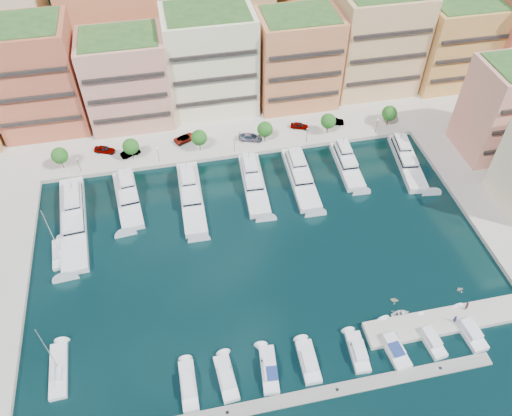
# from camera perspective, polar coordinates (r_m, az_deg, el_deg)

# --- Properties ---
(ground) EXTENTS (400.00, 400.00, 0.00)m
(ground) POSITION_cam_1_polar(r_m,az_deg,el_deg) (100.57, 0.65, -5.24)
(ground) COLOR black
(ground) RESTS_ON ground
(north_quay) EXTENTS (220.00, 64.00, 2.00)m
(north_quay) POSITION_cam_1_polar(r_m,az_deg,el_deg) (146.60, -4.63, 13.75)
(north_quay) COLOR #9E998E
(north_quay) RESTS_ON ground
(hillside) EXTENTS (240.00, 40.00, 58.00)m
(hillside) POSITION_cam_1_polar(r_m,az_deg,el_deg) (188.62, -6.95, 21.43)
(hillside) COLOR #213315
(hillside) RESTS_ON ground
(south_pontoon) EXTENTS (72.00, 2.20, 0.35)m
(south_pontoon) POSITION_cam_1_polar(r_m,az_deg,el_deg) (85.41, 3.10, -21.23)
(south_pontoon) COLOR gray
(south_pontoon) RESTS_ON ground
(finger_pier) EXTENTS (32.00, 5.00, 2.00)m
(finger_pier) POSITION_cam_1_polar(r_m,az_deg,el_deg) (98.25, 21.35, -11.97)
(finger_pier) COLOR #9E998E
(finger_pier) RESTS_ON ground
(apartment_1) EXTENTS (20.00, 16.50, 26.80)m
(apartment_1) POSITION_cam_1_polar(r_m,az_deg,el_deg) (133.42, -23.88, 13.48)
(apartment_1) COLOR #B2593B
(apartment_1) RESTS_ON north_quay
(apartment_2) EXTENTS (20.00, 15.50, 22.80)m
(apartment_2) POSITION_cam_1_polar(r_m,az_deg,el_deg) (129.57, -14.54, 14.02)
(apartment_2) COLOR tan
(apartment_2) RESTS_ON north_quay
(apartment_3) EXTENTS (22.00, 16.50, 25.80)m
(apartment_3) POSITION_cam_1_polar(r_m,az_deg,el_deg) (130.74, -5.22, 16.42)
(apartment_3) COLOR beige
(apartment_3) RESTS_ON north_quay
(apartment_4) EXTENTS (20.00, 15.50, 23.80)m
(apartment_4) POSITION_cam_1_polar(r_m,az_deg,el_deg) (133.34, 4.73, 16.60)
(apartment_4) COLOR #CE854D
(apartment_4) RESTS_ON north_quay
(apartment_5) EXTENTS (22.00, 16.50, 26.80)m
(apartment_5) POSITION_cam_1_polar(r_m,az_deg,el_deg) (141.43, 13.62, 18.04)
(apartment_5) COLOR tan
(apartment_5) RESTS_ON north_quay
(apartment_6) EXTENTS (20.00, 15.50, 22.80)m
(apartment_6) POSITION_cam_1_polar(r_m,az_deg,el_deg) (150.85, 21.83, 17.06)
(apartment_6) COLOR #CA8C49
(apartment_6) RESTS_ON north_quay
(apartment_east_a) EXTENTS (18.00, 14.50, 22.80)m
(apartment_east_a) POSITION_cam_1_polar(r_m,az_deg,el_deg) (129.25, 27.00, 10.09)
(apartment_east_a) COLOR tan
(apartment_east_a) RESTS_ON east_quay
(backblock_1) EXTENTS (26.00, 18.00, 30.00)m
(backblock_1) POSITION_cam_1_polar(r_m,az_deg,el_deg) (149.15, -15.89, 19.87)
(backblock_1) COLOR #CE854D
(backblock_1) RESTS_ON north_quay
(backblock_2) EXTENTS (26.00, 18.00, 30.00)m
(backblock_2) POSITION_cam_1_polar(r_m,az_deg,el_deg) (149.91, -3.72, 21.57)
(backblock_2) COLOR tan
(backblock_2) RESTS_ON north_quay
(backblock_3) EXTENTS (26.00, 18.00, 30.00)m
(backblock_3) POSITION_cam_1_polar(r_m,az_deg,el_deg) (156.53, 8.08, 22.36)
(backblock_3) COLOR #CA8C49
(backblock_3) RESTS_ON north_quay
(tree_0) EXTENTS (3.80, 3.80, 5.65)m
(tree_0) POSITION_cam_1_polar(r_m,az_deg,el_deg) (122.78, -21.53, 5.59)
(tree_0) COLOR #473323
(tree_0) RESTS_ON north_quay
(tree_1) EXTENTS (3.80, 3.80, 5.65)m
(tree_1) POSITION_cam_1_polar(r_m,az_deg,el_deg) (120.39, -14.13, 6.84)
(tree_1) COLOR #473323
(tree_1) RESTS_ON north_quay
(tree_2) EXTENTS (3.80, 3.80, 5.65)m
(tree_2) POSITION_cam_1_polar(r_m,az_deg,el_deg) (120.10, -6.52, 7.99)
(tree_2) COLOR #473323
(tree_2) RESTS_ON north_quay
(tree_3) EXTENTS (3.80, 3.80, 5.65)m
(tree_3) POSITION_cam_1_polar(r_m,az_deg,el_deg) (121.92, 1.02, 8.99)
(tree_3) COLOR #473323
(tree_3) RESTS_ON north_quay
(tree_4) EXTENTS (3.80, 3.80, 5.65)m
(tree_4) POSITION_cam_1_polar(r_m,az_deg,el_deg) (125.77, 8.26, 9.81)
(tree_4) COLOR #473323
(tree_4) RESTS_ON north_quay
(tree_5) EXTENTS (3.80, 3.80, 5.65)m
(tree_5) POSITION_cam_1_polar(r_m,az_deg,el_deg) (131.47, 15.01, 10.42)
(tree_5) COLOR #473323
(tree_5) RESTS_ON north_quay
(lamppost_0) EXTENTS (0.30, 0.30, 4.20)m
(lamppost_0) POSITION_cam_1_polar(r_m,az_deg,el_deg) (120.79, -19.64, 4.89)
(lamppost_0) COLOR black
(lamppost_0) RESTS_ON north_quay
(lamppost_1) EXTENTS (0.30, 0.30, 4.20)m
(lamppost_1) POSITION_cam_1_polar(r_m,az_deg,el_deg) (118.81, -11.15, 6.26)
(lamppost_1) COLOR black
(lamppost_1) RESTS_ON north_quay
(lamppost_2) EXTENTS (0.30, 0.30, 4.20)m
(lamppost_2) POSITION_cam_1_polar(r_m,az_deg,el_deg) (119.53, -2.52, 7.50)
(lamppost_2) COLOR black
(lamppost_2) RESTS_ON north_quay
(lamppost_3) EXTENTS (0.30, 0.30, 4.20)m
(lamppost_3) POSITION_cam_1_polar(r_m,az_deg,el_deg) (122.92, 5.86, 8.55)
(lamppost_3) COLOR black
(lamppost_3) RESTS_ON north_quay
(lamppost_4) EXTENTS (0.30, 0.30, 4.20)m
(lamppost_4) POSITION_cam_1_polar(r_m,az_deg,el_deg) (128.76, 13.67, 9.35)
(lamppost_4) COLOR black
(lamppost_4) RESTS_ON north_quay
(yacht_0) EXTENTS (6.93, 27.15, 7.30)m
(yacht_0) POSITION_cam_1_polar(r_m,az_deg,el_deg) (112.20, -20.17, -1.01)
(yacht_0) COLOR silver
(yacht_0) RESTS_ON ground
(yacht_1) EXTENTS (6.49, 18.23, 7.30)m
(yacht_1) POSITION_cam_1_polar(r_m,az_deg,el_deg) (113.37, -14.46, 1.28)
(yacht_1) COLOR silver
(yacht_1) RESTS_ON ground
(yacht_2) EXTENTS (5.01, 22.24, 7.30)m
(yacht_2) POSITION_cam_1_polar(r_m,az_deg,el_deg) (111.27, -7.46, 1.68)
(yacht_2) COLOR silver
(yacht_2) RESTS_ON ground
(yacht_3) EXTENTS (5.66, 19.81, 7.30)m
(yacht_3) POSITION_cam_1_polar(r_m,az_deg,el_deg) (113.27, -0.32, 3.15)
(yacht_3) COLOR silver
(yacht_3) RESTS_ON ground
(yacht_4) EXTENTS (5.55, 20.50, 7.30)m
(yacht_4) POSITION_cam_1_polar(r_m,az_deg,el_deg) (115.12, 5.05, 3.72)
(yacht_4) COLOR silver
(yacht_4) RESTS_ON ground
(yacht_5) EXTENTS (5.01, 16.25, 7.30)m
(yacht_5) POSITION_cam_1_polar(r_m,az_deg,el_deg) (119.77, 10.30, 5.14)
(yacht_5) COLOR silver
(yacht_5) RESTS_ON ground
(yacht_6) EXTENTS (7.01, 20.00, 7.30)m
(yacht_6) POSITION_cam_1_polar(r_m,az_deg,el_deg) (124.13, 16.80, 5.41)
(yacht_6) COLOR silver
(yacht_6) RESTS_ON ground
(cruiser_2) EXTENTS (2.53, 8.48, 2.55)m
(cruiser_2) POSITION_cam_1_polar(r_m,az_deg,el_deg) (86.41, -7.72, -19.50)
(cruiser_2) COLOR silver
(cruiser_2) RESTS_ON ground
(cruiser_3) EXTENTS (3.25, 8.19, 2.55)m
(cruiser_3) POSITION_cam_1_polar(r_m,az_deg,el_deg) (86.38, -3.41, -18.86)
(cruiser_3) COLOR silver
(cruiser_3) RESTS_ON ground
(cruiser_4) EXTENTS (3.43, 8.59, 2.66)m
(cruiser_4) POSITION_cam_1_polar(r_m,az_deg,el_deg) (86.86, 1.51, -18.02)
(cruiser_4) COLOR silver
(cruiser_4) RESTS_ON ground
(cruiser_5) EXTENTS (3.02, 7.78, 2.55)m
(cruiser_5) POSITION_cam_1_polar(r_m,az_deg,el_deg) (87.91, 6.03, -17.10)
(cruiser_5) COLOR silver
(cruiser_5) RESTS_ON ground
(cruiser_6) EXTENTS (3.15, 7.61, 2.55)m
(cruiser_6) POSITION_cam_1_polar(r_m,az_deg,el_deg) (89.96, 11.57, -15.85)
(cruiser_6) COLOR silver
(cruiser_6) RESTS_ON ground
(cruiser_7) EXTENTS (3.78, 9.32, 2.66)m
(cruiser_7) POSITION_cam_1_polar(r_m,az_deg,el_deg) (91.85, 15.30, -14.93)
(cruiser_7) COLOR silver
(cruiser_7) RESTS_ON ground
(cruiser_8) EXTENTS (3.24, 8.19, 2.55)m
(cruiser_8) POSITION_cam_1_polar(r_m,az_deg,el_deg) (94.48, 19.22, -13.86)
(cruiser_8) COLOR silver
(cruiser_8) RESTS_ON ground
(cruiser_9) EXTENTS (3.51, 8.54, 2.55)m
(cruiser_9) POSITION_cam_1_polar(r_m,az_deg,el_deg) (97.71, 23.13, -12.74)
(cruiser_9) COLOR silver
(cruiser_9) RESTS_ON ground
(sailboat_2) EXTENTS (3.33, 7.80, 13.20)m
(sailboat_2) POSITION_cam_1_polar(r_m,az_deg,el_deg) (107.42, -21.50, -4.97)
(sailboat_2) COLOR silver
(sailboat_2) RESTS_ON ground
(sailboat_0) EXTENTS (3.22, 10.11, 13.20)m
(sailboat_0) POSITION_cam_1_polar(r_m,az_deg,el_deg) (93.01, -21.62, -16.94)
(sailboat_0) COLOR silver
(sailboat_0) RESTS_ON ground
(tender_0) EXTENTS (3.67, 2.78, 0.72)m
(tender_0) POSITION_cam_1_polar(r_m,az_deg,el_deg) (95.76, 16.17, -11.59)
(tender_0) COLOR white
(tender_0) RESTS_ON ground
(tender_3) EXTENTS (1.52, 1.36, 0.73)m
(tender_3) POSITION_cam_1_polar(r_m,az_deg,el_deg) (102.55, 22.28, -8.58)
(tender_3) COLOR beige
(tender_3) RESTS_ON ground
(tender_1) EXTENTS (2.07, 1.96, 0.86)m
(tender_1) POSITION_cam_1_polar(r_m,az_deg,el_deg) (97.12, 15.53, -10.08)
(tender_1) COLOR beige
(tender_1) RESTS_ON ground
(car_0) EXTENTS (5.24, 3.51, 1.66)m
(car_0) POSITION_cam_1_polar(r_m,az_deg,el_deg) (125.92, -16.93, 6.42)
(car_0) COLOR gray
(car_0) RESTS_ON north_quay
(car_1) EXTENTS (4.98, 3.30, 1.55)m
(car_1) POSITION_cam_1_polar(r_m,az_deg,el_deg) (123.40, -14.16, 6.15)
(car_1) COLOR gray
(car_1) RESTS_ON north_quay
(car_2) EXTENTS (6.05, 4.54, 1.53)m
(car_2) POSITION_cam_1_polar(r_m,az_deg,el_deg) (125.20, -8.12, 7.90)
(car_2) COLOR gray
(car_2) RESTS_ON north_quay
(car_3) EXTENTS (6.27, 3.95, 1.69)m
(car_3) POSITION_cam_1_polar(r_m,az_deg,el_deg) (124.14, -0.63, 8.09)
(car_3) COLOR gray
(car_3) RESTS_ON north_quay
(car_4) EXTENTS (4.80, 3.24, 1.52)m
(car_4) POSITION_cam_1_polar(r_m,az_deg,el_deg) (128.47, 4.98, 9.37)
(car_4) COLOR gray
(car_4) RESTS_ON north_quay
(car_5) EXTENTS (4.99, 2.74, 1.56)m
(car_5) POSITION_cam_1_polar(r_m,az_deg,el_deg) (130.94, 8.98, 9.75)
(car_5) COLOR gray
(car_5) RESTS_ON north_quay
(person_0) EXTENTS (0.66, 0.77, 1.79)m
(person_0) POSITION_cam_1_polar(r_m,az_deg,el_deg) (96.43, 21.79, -11.70)
(person_0) COLOR #282950
(person_0) RESTS_ON finger_pier
(person_1) EXTENTS (0.92, 0.72, 1.88)m
(person_1) POSITION_cam_1_polar(r_m,az_deg,el_deg) (98.73, 22.89, -10.25)
(person_1) COLOR #462D2A
(person_1) RESTS_ON finger_pier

